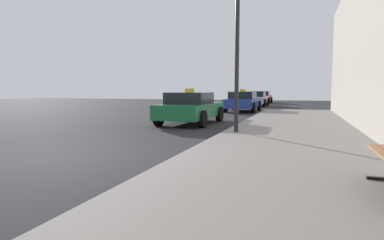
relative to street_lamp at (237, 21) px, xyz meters
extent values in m
plane|color=#232326|center=(-2.39, -3.78, -3.32)|extent=(80.00, 80.00, 0.00)
cube|color=gray|center=(1.61, -3.78, -3.24)|extent=(4.00, 32.00, 0.15)
cylinder|color=black|center=(0.00, 0.00, -0.99)|extent=(0.12, 0.12, 4.35)
cube|color=#196638|center=(-2.49, 3.20, -2.77)|extent=(1.74, 4.05, 0.55)
cube|color=black|center=(-2.49, 3.00, -2.27)|extent=(1.53, 1.82, 0.45)
cube|color=yellow|center=(-2.49, 3.00, -1.97)|extent=(0.36, 0.14, 0.16)
cylinder|color=black|center=(-3.35, 4.50, -3.00)|extent=(0.22, 0.64, 0.64)
cylinder|color=black|center=(-1.62, 4.50, -3.00)|extent=(0.22, 0.64, 0.64)
cylinder|color=black|center=(-3.35, 1.90, -3.00)|extent=(0.22, 0.64, 0.64)
cylinder|color=black|center=(-1.62, 1.90, -3.00)|extent=(0.22, 0.64, 0.64)
cube|color=#233899|center=(-1.81, 11.51, -2.77)|extent=(1.70, 4.26, 0.55)
cube|color=black|center=(-1.81, 11.29, -2.27)|extent=(1.50, 1.92, 0.45)
cube|color=yellow|center=(-1.81, 11.29, -1.97)|extent=(0.36, 0.14, 0.16)
cylinder|color=black|center=(-2.67, 12.87, -3.00)|extent=(0.22, 0.64, 0.64)
cylinder|color=black|center=(-0.96, 12.87, -3.00)|extent=(0.22, 0.64, 0.64)
cylinder|color=black|center=(-2.67, 10.14, -3.00)|extent=(0.22, 0.64, 0.64)
cylinder|color=black|center=(-0.96, 10.14, -3.00)|extent=(0.22, 0.64, 0.64)
cube|color=#B7B7BF|center=(-2.06, 19.00, -2.77)|extent=(1.83, 4.11, 0.55)
cube|color=black|center=(-2.06, 18.79, -2.27)|extent=(1.61, 1.85, 0.45)
cylinder|color=black|center=(-2.98, 20.31, -3.00)|extent=(0.22, 0.64, 0.64)
cylinder|color=black|center=(-1.15, 20.31, -3.00)|extent=(0.22, 0.64, 0.64)
cylinder|color=black|center=(-2.98, 17.68, -3.00)|extent=(0.22, 0.64, 0.64)
cylinder|color=black|center=(-1.15, 17.68, -3.00)|extent=(0.22, 0.64, 0.64)
cube|color=red|center=(-2.33, 26.04, -2.77)|extent=(1.75, 4.17, 0.55)
cube|color=black|center=(-2.33, 25.83, -2.27)|extent=(1.54, 1.88, 0.45)
cylinder|color=black|center=(-3.20, 27.37, -3.00)|extent=(0.22, 0.64, 0.64)
cylinder|color=black|center=(-1.45, 27.37, -3.00)|extent=(0.22, 0.64, 0.64)
cylinder|color=black|center=(-3.20, 24.70, -3.00)|extent=(0.22, 0.64, 0.64)
cylinder|color=black|center=(-1.45, 24.70, -3.00)|extent=(0.22, 0.64, 0.64)
camera|label=1|loc=(1.80, -9.21, -1.96)|focal=30.11mm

